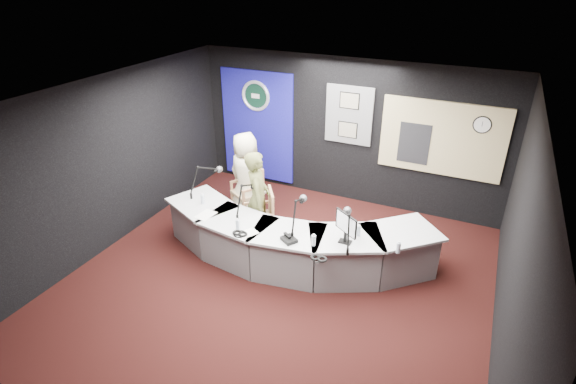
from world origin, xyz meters
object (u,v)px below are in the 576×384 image
at_px(armchair_left, 247,189).
at_px(person_man, 246,175).
at_px(armchair_right, 258,214).
at_px(person_woman, 258,199).
at_px(broadcast_desk, 290,241).

xyz_separation_m(armchair_left, person_man, (0.00, 0.00, 0.29)).
height_order(armchair_right, person_man, person_man).
relative_size(armchair_left, person_woman, 0.64).
bearing_deg(armchair_right, broadcast_desk, 33.39).
bearing_deg(person_man, broadcast_desk, 158.33).
distance_m(broadcast_desk, person_woman, 0.90).
bearing_deg(person_man, armchair_right, 146.50).
height_order(broadcast_desk, armchair_right, armchair_right).
bearing_deg(armchair_right, person_woman, 0.00).
height_order(armchair_left, person_man, person_man).
bearing_deg(person_man, person_woman, 146.50).
bearing_deg(person_woman, person_man, 14.08).
relative_size(broadcast_desk, person_woman, 2.71).
relative_size(armchair_left, armchair_right, 0.99).
bearing_deg(broadcast_desk, person_woman, 157.63).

